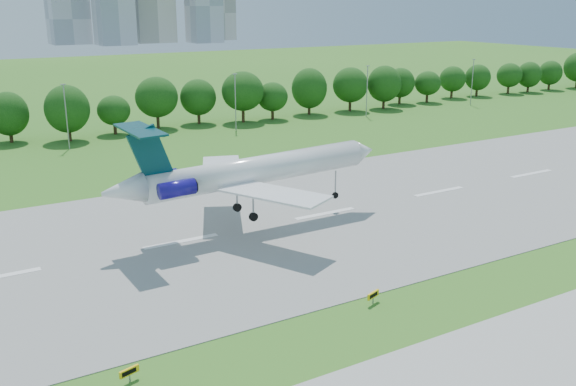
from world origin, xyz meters
The scene contains 8 objects.
ground centered at (0.00, 0.00, 0.00)m, with size 600.00×600.00×0.00m, color #2A671B.
runway centered at (0.00, 25.00, 0.04)m, with size 400.00×45.00×0.08m, color gray.
tree_line centered at (0.00, 92.00, 6.19)m, with size 288.40×8.40×10.40m.
light_poles centered at (-2.50, 82.00, 6.34)m, with size 175.90×0.25×12.19m.
airliner centered at (-11.58, 24.97, 7.37)m, with size 36.40×26.62×12.38m.
taxi_sign_left centered at (-33.78, 0.10, 0.83)m, with size 1.59×0.61×1.12m.
taxi_sign_centre centered at (-10.64, 1.15, 0.86)m, with size 1.64×0.72×1.17m.
service_vehicle_b centered at (-1.67, 84.63, 0.57)m, with size 1.34×3.34×1.14m, color white.
Camera 1 is at (-44.64, -41.05, 26.66)m, focal length 40.00 mm.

